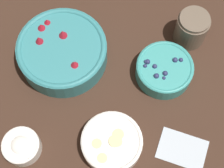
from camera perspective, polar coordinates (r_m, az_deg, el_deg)
ground_plane at (r=1.09m, az=-0.47°, el=-0.53°), size 4.00×4.00×0.00m
bowl_strawberries at (r=1.10m, az=-7.59°, el=5.01°), size 0.26×0.26×0.10m
bowl_blueberries at (r=1.08m, az=7.97°, el=2.19°), size 0.16×0.16×0.06m
bowl_bananas at (r=1.01m, az=-0.03°, el=-8.90°), size 0.16×0.16×0.05m
bowl_cream at (r=1.04m, az=-13.63°, el=-9.19°), size 0.10×0.10×0.05m
jar_chocolate at (r=1.14m, az=11.98°, el=8.21°), size 0.10×0.10×0.11m
napkin at (r=1.05m, az=10.66°, el=-9.75°), size 0.16×0.14×0.01m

